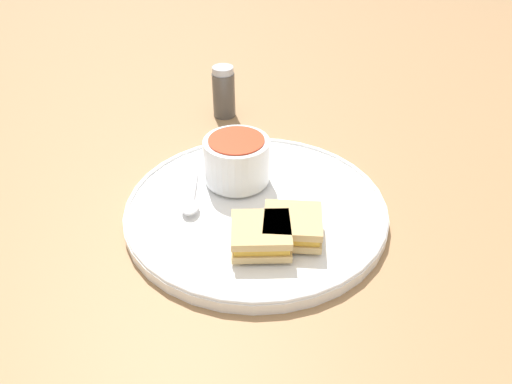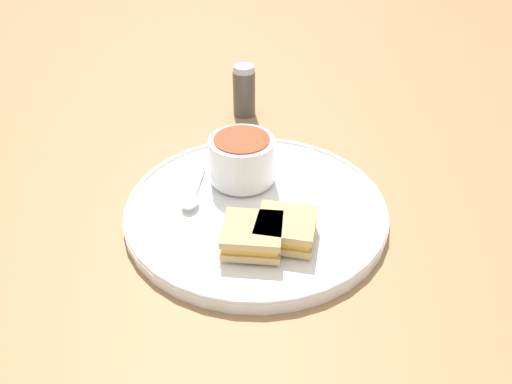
% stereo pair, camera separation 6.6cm
% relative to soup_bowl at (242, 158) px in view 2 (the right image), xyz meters
% --- Properties ---
extents(ground_plane, '(2.40, 2.40, 0.00)m').
position_rel_soup_bowl_xyz_m(ground_plane, '(0.02, -0.06, -0.05)').
color(ground_plane, '#9E754C').
extents(plate, '(0.35, 0.35, 0.02)m').
position_rel_soup_bowl_xyz_m(plate, '(0.02, -0.06, -0.04)').
color(plate, white).
rests_on(plate, ground_plane).
extents(soup_bowl, '(0.09, 0.09, 0.06)m').
position_rel_soup_bowl_xyz_m(soup_bowl, '(0.00, 0.00, 0.00)').
color(soup_bowl, white).
rests_on(soup_bowl, plate).
extents(spoon, '(0.03, 0.11, 0.01)m').
position_rel_soup_bowl_xyz_m(spoon, '(-0.07, -0.05, -0.03)').
color(spoon, silver).
rests_on(spoon, plate).
extents(sandwich_half_near, '(0.08, 0.08, 0.03)m').
position_rel_soup_bowl_xyz_m(sandwich_half_near, '(0.01, -0.14, -0.02)').
color(sandwich_half_near, tan).
rests_on(sandwich_half_near, plate).
extents(sandwich_half_far, '(0.08, 0.08, 0.03)m').
position_rel_soup_bowl_xyz_m(sandwich_half_far, '(0.05, -0.13, -0.02)').
color(sandwich_half_far, tan).
rests_on(sandwich_half_far, plate).
extents(salt_shaker, '(0.04, 0.04, 0.09)m').
position_rel_soup_bowl_xyz_m(salt_shaker, '(0.01, 0.23, -0.01)').
color(salt_shaker, '#4C4742').
rests_on(salt_shaker, ground_plane).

